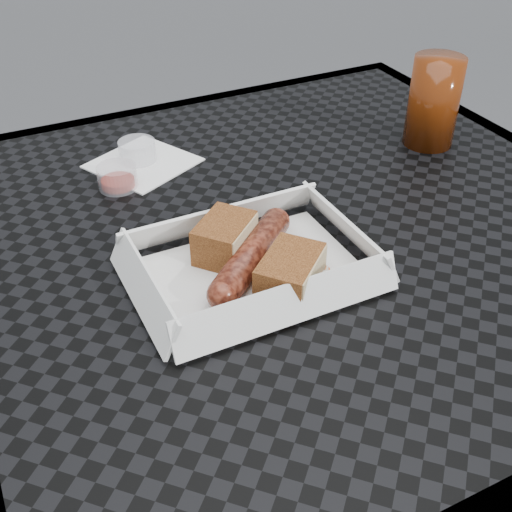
{
  "coord_description": "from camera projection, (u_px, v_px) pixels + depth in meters",
  "views": [
    {
      "loc": [
        -0.33,
        -0.55,
        1.16
      ],
      "look_at": [
        -0.1,
        -0.08,
        0.78
      ],
      "focal_mm": 45.0,
      "sensor_mm": 36.0,
      "label": 1
    }
  ],
  "objects": [
    {
      "name": "bread_near",
      "position": [
        225.0,
        238.0,
        0.69
      ],
      "size": [
        0.08,
        0.08,
        0.04
      ],
      "primitive_type": "cube",
      "rotation": [
        0.0,
        0.0,
        0.71
      ],
      "color": "brown",
      "rests_on": "food_tray"
    },
    {
      "name": "food_tray",
      "position": [
        252.0,
        272.0,
        0.68
      ],
      "size": [
        0.22,
        0.15,
        0.0
      ],
      "primitive_type": "cube",
      "color": "white",
      "rests_on": "patio_table"
    },
    {
      "name": "patio_table",
      "position": [
        297.0,
        270.0,
        0.81
      ],
      "size": [
        0.8,
        0.8,
        0.74
      ],
      "color": "black",
      "rests_on": "ground"
    },
    {
      "name": "bratwurst",
      "position": [
        251.0,
        255.0,
        0.67
      ],
      "size": [
        0.14,
        0.12,
        0.03
      ],
      "rotation": [
        0.0,
        0.0,
        0.71
      ],
      "color": "maroon",
      "rests_on": "food_tray"
    },
    {
      "name": "condiment_cup_empty",
      "position": [
        137.0,
        151.0,
        0.87
      ],
      "size": [
        0.05,
        0.05,
        0.03
      ],
      "primitive_type": "cylinder",
      "color": "silver",
      "rests_on": "patio_table"
    },
    {
      "name": "drink_glass",
      "position": [
        434.0,
        102.0,
        0.89
      ],
      "size": [
        0.07,
        0.07,
        0.13
      ],
      "primitive_type": "cylinder",
      "color": "#511D06",
      "rests_on": "patio_table"
    },
    {
      "name": "veg_garnish",
      "position": [
        313.0,
        271.0,
        0.67
      ],
      "size": [
        0.03,
        0.03,
        0.0
      ],
      "color": "#E84D0A",
      "rests_on": "food_tray"
    },
    {
      "name": "bread_far",
      "position": [
        290.0,
        273.0,
        0.64
      ],
      "size": [
        0.09,
        0.09,
        0.04
      ],
      "primitive_type": "cube",
      "rotation": [
        0.0,
        0.0,
        0.71
      ],
      "color": "brown",
      "rests_on": "food_tray"
    },
    {
      "name": "napkin",
      "position": [
        143.0,
        163.0,
        0.87
      ],
      "size": [
        0.16,
        0.16,
        0.0
      ],
      "primitive_type": "cube",
      "rotation": [
        0.0,
        0.0,
        0.46
      ],
      "color": "white",
      "rests_on": "patio_table"
    },
    {
      "name": "condiment_cup_sauce",
      "position": [
        117.0,
        177.0,
        0.81
      ],
      "size": [
        0.05,
        0.05,
        0.03
      ],
      "primitive_type": "cylinder",
      "color": "#9A190B",
      "rests_on": "patio_table"
    }
  ]
}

